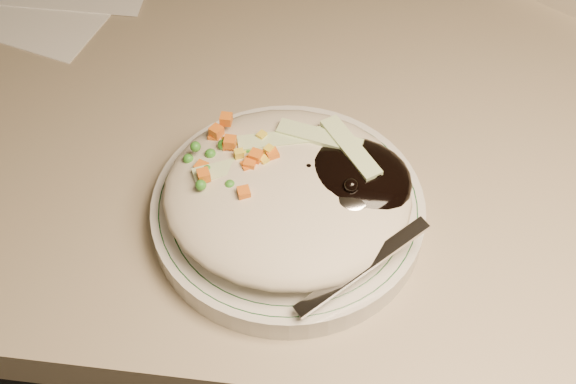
# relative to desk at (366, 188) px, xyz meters

# --- Properties ---
(desk) EXTENTS (1.40, 0.70, 0.74)m
(desk) POSITION_rel_desk_xyz_m (0.00, 0.00, 0.00)
(desk) COLOR gray
(desk) RESTS_ON ground
(plate) EXTENTS (0.22, 0.22, 0.02)m
(plate) POSITION_rel_desk_xyz_m (-0.07, -0.20, 0.21)
(plate) COLOR silver
(plate) RESTS_ON desk
(plate_rim) EXTENTS (0.21, 0.21, 0.00)m
(plate_rim) POSITION_rel_desk_xyz_m (-0.07, -0.20, 0.22)
(plate_rim) COLOR #144723
(plate_rim) RESTS_ON plate
(meal) EXTENTS (0.20, 0.19, 0.05)m
(meal) POSITION_rel_desk_xyz_m (-0.06, -0.20, 0.24)
(meal) COLOR #BFB59B
(meal) RESTS_ON plate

